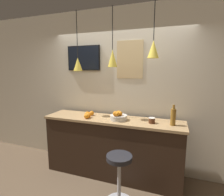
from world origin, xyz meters
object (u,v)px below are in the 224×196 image
at_px(bar_stool, 119,173).
at_px(spread_jar, 152,120).
at_px(fruit_bowl, 118,116).
at_px(mounted_tv, 84,58).
at_px(juice_bottle, 173,117).

xyz_separation_m(bar_stool, spread_jar, (0.34, 0.59, 0.60)).
bearing_deg(fruit_bowl, mounted_tv, 155.35).
bearing_deg(juice_bottle, spread_jar, 180.00).
relative_size(fruit_bowl, mounted_tv, 0.42).
distance_m(juice_bottle, spread_jar, 0.32).
height_order(juice_bottle, spread_jar, juice_bottle).
height_order(fruit_bowl, mounted_tv, mounted_tv).
relative_size(fruit_bowl, spread_jar, 2.82).
bearing_deg(juice_bottle, mounted_tv, 167.57).
bearing_deg(juice_bottle, fruit_bowl, -179.34).
bearing_deg(bar_stool, fruit_bowl, 108.77).
bearing_deg(juice_bottle, bar_stool, -137.48).
distance_m(bar_stool, fruit_bowl, 0.86).
xyz_separation_m(bar_stool, fruit_bowl, (-0.20, 0.58, 0.61)).
distance_m(fruit_bowl, juice_bottle, 0.84).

